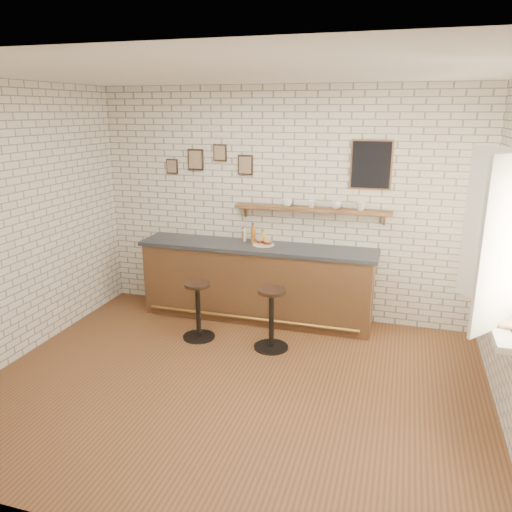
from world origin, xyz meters
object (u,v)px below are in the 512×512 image
Objects in this scene: shelf_cup_d at (361,206)px; book_lower at (499,323)px; shelf_cup_b at (312,204)px; condiment_bottle_yellow at (263,237)px; shelf_cup_c at (336,205)px; bar_counter at (257,282)px; bitters_bottle_amber at (253,234)px; bar_stool_right at (271,317)px; bar_stool_left at (198,309)px; shelf_cup_a at (287,203)px; ciabatta_sandwich at (264,241)px; bitters_bottle_brown at (244,236)px; book_upper at (500,321)px; sandwich_plate at (263,244)px; bitters_bottle_white at (244,235)px.

shelf_cup_d is 0.55× the size of book_lower.
condiment_bottle_yellow is at bearing 136.44° from shelf_cup_b.
shelf_cup_c is at bearing -47.99° from shelf_cup_b.
bitters_bottle_amber is (-0.09, 0.15, 0.60)m from bar_counter.
bar_stool_right is 1.55m from shelf_cup_b.
shelf_cup_c reaches higher than bar_stool_right.
shelf_cup_c is at bearing 11.62° from bar_counter.
shelf_cup_d is at bearing 29.10° from bar_stool_left.
book_lower is at bearing -32.56° from bitters_bottle_amber.
bar_stool_left is 1.76m from shelf_cup_a.
ciabatta_sandwich is 2.27× the size of shelf_cup_d.
bitters_bottle_amber is (0.13, -0.00, 0.03)m from bitters_bottle_brown.
bar_counter is 14.94× the size of book_upper.
book_upper is (2.65, -1.60, 0.45)m from bar_counter.
bar_stool_left is at bearing -125.27° from sandwich_plate.
bitters_bottle_amber is 3.25m from book_lower.
bitters_bottle_amber is 0.35× the size of bar_stool_left.
bar_counter reaches higher than bar_stool_right.
bar_counter is at bearing 57.54° from bar_stool_left.
bar_counter is 3.12m from book_lower.
ciabatta_sandwich is 1.00× the size of bitters_bottle_amber.
bar_stool_right is at bearing -68.15° from sandwich_plate.
bitters_bottle_white is 1.21× the size of condiment_bottle_yellow.
bar_counter is at bearing -156.05° from sandwich_plate.
sandwich_plate is 2.56× the size of shelf_cup_d.
book_upper reaches higher than bar_stool_right.
shelf_cup_d is at bearing 139.38° from book_lower.
book_lower is (2.55, -1.63, -0.12)m from ciabatta_sandwich.
bitters_bottle_brown is 1.29m from shelf_cup_c.
bitters_bottle_brown reaches higher than bar_stool_left.
bar_counter is at bearing -35.20° from bitters_bottle_white.
shelf_cup_b is (0.32, 0.00, -0.00)m from shelf_cup_a.
bar_stool_left is 5.57× the size of shelf_cup_a.
ciabatta_sandwich is 0.34× the size of bar_stool_right.
shelf_cup_a reaches higher than condiment_bottle_yellow.
bitters_bottle_white is at bearing 83.20° from shelf_cup_c.
ciabatta_sandwich reaches higher than bar_stool_left.
sandwich_plate is 2.70× the size of shelf_cup_b.
ciabatta_sandwich is 0.33m from bitters_bottle_white.
bitters_bottle_white is 3.36m from book_lower.
sandwich_plate is at bearing 180.00° from ciabatta_sandwich.
bitters_bottle_brown reaches higher than sandwich_plate.
bitters_bottle_white reaches higher than condiment_bottle_yellow.
bar_stool_left is 3.60× the size of book_lower.
book_lower is at bearing -90.26° from shelf_cup_b.
book_lower is at bearing -146.23° from shelf_cup_c.
condiment_bottle_yellow is at bearing 111.21° from bar_stool_right.
sandwich_plate reaches higher than book_lower.
bar_stool_left is 3.30m from book_upper.
shelf_cup_c is (1.07, 0.05, 0.44)m from bitters_bottle_amber.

